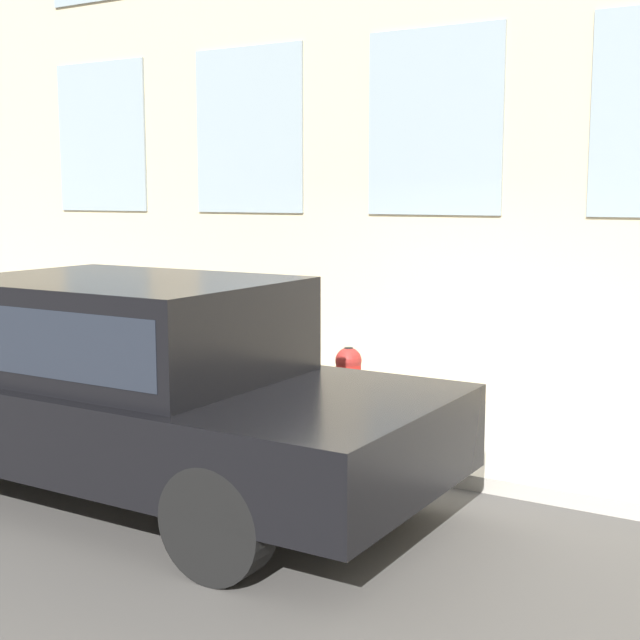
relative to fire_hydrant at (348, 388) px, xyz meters
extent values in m
plane|color=#514F4C|center=(-0.67, -0.04, -0.53)|extent=(80.00, 80.00, 0.00)
cube|color=#B2ADA3|center=(0.55, -0.04, -0.47)|extent=(2.45, 60.00, 0.13)
cube|color=#8C9EA8|center=(1.76, -0.04, 2.56)|extent=(0.03, 1.54, 1.96)
cube|color=#8C9EA8|center=(1.76, 2.38, 2.56)|extent=(0.03, 1.54, 1.96)
cube|color=#8C9EA8|center=(1.76, 4.80, 2.56)|extent=(0.03, 1.54, 1.96)
cylinder|color=red|center=(0.00, 0.00, -0.39)|extent=(0.32, 0.32, 0.04)
cylinder|color=red|center=(0.00, 0.00, -0.07)|extent=(0.24, 0.24, 0.67)
sphere|color=maroon|center=(0.00, 0.00, 0.26)|extent=(0.25, 0.25, 0.25)
cylinder|color=black|center=(0.00, 0.00, 0.34)|extent=(0.08, 0.08, 0.10)
cylinder|color=red|center=(0.00, -0.17, 0.01)|extent=(0.09, 0.10, 0.09)
cylinder|color=red|center=(0.00, 0.17, 0.01)|extent=(0.09, 0.10, 0.09)
cylinder|color=navy|center=(0.11, 0.72, -0.15)|extent=(0.07, 0.07, 0.51)
cylinder|color=navy|center=(0.22, 0.72, -0.15)|extent=(0.07, 0.07, 0.51)
cube|color=red|center=(0.17, 0.72, 0.30)|extent=(0.14, 0.10, 0.38)
cylinder|color=red|center=(0.07, 0.72, 0.31)|extent=(0.06, 0.06, 0.37)
cylinder|color=red|center=(0.27, 0.72, 0.31)|extent=(0.06, 0.06, 0.37)
sphere|color=tan|center=(0.17, 0.72, 0.58)|extent=(0.17, 0.17, 0.17)
cylinder|color=black|center=(-1.22, 2.36, -0.16)|extent=(0.24, 0.74, 0.74)
cylinder|color=black|center=(-3.03, -0.79, -0.16)|extent=(0.24, 0.74, 0.74)
cylinder|color=black|center=(-1.22, -0.79, -0.16)|extent=(0.24, 0.74, 0.74)
cube|color=black|center=(-2.13, 0.78, 0.14)|extent=(2.04, 5.09, 0.61)
cube|color=black|center=(-2.13, 0.78, 0.80)|extent=(1.80, 2.44, 0.73)
cube|color=#1E232D|center=(-2.13, 0.78, 0.80)|extent=(1.81, 2.25, 0.46)
camera|label=1|loc=(-7.12, -3.99, 1.80)|focal=50.00mm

